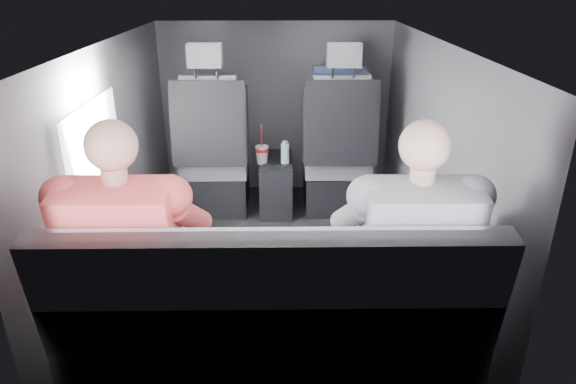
{
  "coord_description": "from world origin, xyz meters",
  "views": [
    {
      "loc": [
        0.04,
        -2.73,
        1.68
      ],
      "look_at": [
        0.08,
        -0.05,
        0.53
      ],
      "focal_mm": 32.0,
      "sensor_mm": 36.0,
      "label": 1
    }
  ],
  "objects_px": {
    "water_bottle": "(285,154)",
    "passenger_rear_left": "(137,261)",
    "front_seat_right": "(337,161)",
    "rear_bench": "(273,342)",
    "front_seat_left": "(215,161)",
    "soda_cup": "(262,154)",
    "center_console": "(276,184)",
    "laptop_white": "(157,242)",
    "passenger_front_right": "(338,106)",
    "laptop_black": "(394,239)",
    "passenger_rear_right": "(405,260)"
  },
  "relations": [
    {
      "from": "laptop_black",
      "to": "front_seat_left",
      "type": "bearing_deg",
      "value": 120.71
    },
    {
      "from": "passenger_rear_left",
      "to": "passenger_front_right",
      "type": "distance_m",
      "value": 2.3
    },
    {
      "from": "front_seat_right",
      "to": "rear_bench",
      "type": "bearing_deg",
      "value": -103.31
    },
    {
      "from": "front_seat_right",
      "to": "laptop_black",
      "type": "bearing_deg",
      "value": -87.54
    },
    {
      "from": "front_seat_right",
      "to": "center_console",
      "type": "relative_size",
      "value": 2.64
    },
    {
      "from": "front_seat_left",
      "to": "front_seat_right",
      "type": "distance_m",
      "value": 0.9
    },
    {
      "from": "laptop_black",
      "to": "passenger_rear_right",
      "type": "relative_size",
      "value": 0.34
    },
    {
      "from": "center_console",
      "to": "laptop_black",
      "type": "bearing_deg",
      "value": -72.73
    },
    {
      "from": "center_console",
      "to": "passenger_front_right",
      "type": "relative_size",
      "value": 0.62
    },
    {
      "from": "rear_bench",
      "to": "laptop_black",
      "type": "bearing_deg",
      "value": 27.31
    },
    {
      "from": "front_seat_right",
      "to": "laptop_black",
      "type": "height_order",
      "value": "front_seat_right"
    },
    {
      "from": "water_bottle",
      "to": "front_seat_right",
      "type": "bearing_deg",
      "value": 9.32
    },
    {
      "from": "passenger_rear_left",
      "to": "laptop_black",
      "type": "bearing_deg",
      "value": 9.36
    },
    {
      "from": "water_bottle",
      "to": "passenger_rear_left",
      "type": "distance_m",
      "value": 1.85
    },
    {
      "from": "center_console",
      "to": "soda_cup",
      "type": "xyz_separation_m",
      "value": [
        -0.1,
        -0.08,
        0.27
      ]
    },
    {
      "from": "front_seat_left",
      "to": "passenger_rear_left",
      "type": "distance_m",
      "value": 1.82
    },
    {
      "from": "front_seat_right",
      "to": "laptop_white",
      "type": "xyz_separation_m",
      "value": [
        -0.94,
        -1.64,
        0.23
      ]
    },
    {
      "from": "rear_bench",
      "to": "passenger_front_right",
      "type": "height_order",
      "value": "passenger_front_right"
    },
    {
      "from": "water_bottle",
      "to": "laptop_black",
      "type": "distance_m",
      "value": 1.64
    },
    {
      "from": "center_console",
      "to": "passenger_front_right",
      "type": "height_order",
      "value": "passenger_front_right"
    },
    {
      "from": "center_console",
      "to": "laptop_white",
      "type": "bearing_deg",
      "value": -106.23
    },
    {
      "from": "soda_cup",
      "to": "laptop_black",
      "type": "relative_size",
      "value": 0.69
    },
    {
      "from": "rear_bench",
      "to": "passenger_rear_left",
      "type": "xyz_separation_m",
      "value": [
        -0.53,
        0.09,
        0.33
      ]
    },
    {
      "from": "laptop_white",
      "to": "water_bottle",
      "type": "bearing_deg",
      "value": 70.58
    },
    {
      "from": "rear_bench",
      "to": "passenger_rear_right",
      "type": "bearing_deg",
      "value": 10.22
    },
    {
      "from": "center_console",
      "to": "passenger_rear_left",
      "type": "height_order",
      "value": "passenger_rear_left"
    },
    {
      "from": "front_seat_left",
      "to": "soda_cup",
      "type": "relative_size",
      "value": 4.39
    },
    {
      "from": "front_seat_right",
      "to": "rear_bench",
      "type": "distance_m",
      "value": 1.96
    },
    {
      "from": "laptop_white",
      "to": "laptop_black",
      "type": "xyz_separation_m",
      "value": [
        1.01,
        0.01,
        0.0
      ]
    },
    {
      "from": "rear_bench",
      "to": "laptop_black",
      "type": "distance_m",
      "value": 0.67
    },
    {
      "from": "passenger_rear_right",
      "to": "passenger_front_right",
      "type": "distance_m",
      "value": 2.07
    },
    {
      "from": "front_seat_left",
      "to": "laptop_white",
      "type": "relative_size",
      "value": 3.36
    },
    {
      "from": "front_seat_right",
      "to": "center_console",
      "type": "bearing_deg",
      "value": 174.93
    },
    {
      "from": "water_bottle",
      "to": "passenger_front_right",
      "type": "distance_m",
      "value": 0.58
    },
    {
      "from": "front_seat_left",
      "to": "passenger_rear_right",
      "type": "bearing_deg",
      "value": -61.59
    },
    {
      "from": "center_console",
      "to": "laptop_white",
      "type": "relative_size",
      "value": 1.27
    },
    {
      "from": "water_bottle",
      "to": "laptop_black",
      "type": "xyz_separation_m",
      "value": [
        0.45,
        -1.57,
        0.15
      ]
    },
    {
      "from": "center_console",
      "to": "rear_bench",
      "type": "distance_m",
      "value": 1.94
    },
    {
      "from": "front_seat_right",
      "to": "soda_cup",
      "type": "relative_size",
      "value": 4.39
    },
    {
      "from": "center_console",
      "to": "laptop_white",
      "type": "height_order",
      "value": "laptop_white"
    },
    {
      "from": "front_seat_right",
      "to": "rear_bench",
      "type": "height_order",
      "value": "front_seat_right"
    },
    {
      "from": "front_seat_right",
      "to": "center_console",
      "type": "height_order",
      "value": "front_seat_right"
    },
    {
      "from": "passenger_rear_left",
      "to": "passenger_front_right",
      "type": "bearing_deg",
      "value": 63.97
    },
    {
      "from": "laptop_black",
      "to": "front_seat_right",
      "type": "bearing_deg",
      "value": 92.46
    },
    {
      "from": "laptop_white",
      "to": "passenger_rear_right",
      "type": "xyz_separation_m",
      "value": [
        1.02,
        -0.17,
        0.0
      ]
    },
    {
      "from": "water_bottle",
      "to": "passenger_rear_left",
      "type": "height_order",
      "value": "passenger_rear_left"
    },
    {
      "from": "soda_cup",
      "to": "passenger_rear_left",
      "type": "height_order",
      "value": "passenger_rear_left"
    },
    {
      "from": "water_bottle",
      "to": "passenger_rear_right",
      "type": "distance_m",
      "value": 1.81
    },
    {
      "from": "laptop_white",
      "to": "passenger_rear_right",
      "type": "height_order",
      "value": "passenger_rear_right"
    },
    {
      "from": "rear_bench",
      "to": "soda_cup",
      "type": "xyz_separation_m",
      "value": [
        -0.1,
        1.86,
        0.16
      ]
    }
  ]
}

